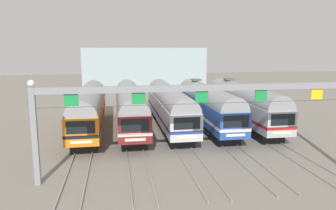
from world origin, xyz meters
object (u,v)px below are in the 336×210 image
Objects in this scene: commuter_train_maroon at (130,106)px; commuter_train_blue at (207,104)px; commuter_train_stainless at (243,103)px; commuter_train_orange at (89,107)px; catenary_gantry at (202,102)px; commuter_train_silver at (169,105)px.

commuter_train_blue reaches higher than commuter_train_maroon.
commuter_train_blue and commuter_train_stainless have the same top height.
commuter_train_orange is 1.00× the size of commuter_train_stainless.
commuter_train_orange is 1.00× the size of commuter_train_maroon.
commuter_train_blue is at bearing 0.03° from commuter_train_maroon.
commuter_train_blue is 14.42m from catenary_gantry.
commuter_train_stainless reaches higher than commuter_train_maroon.
catenary_gantry is at bearing -90.00° from commuter_train_silver.
commuter_train_stainless is at bearing 0.00° from commuter_train_blue.
commuter_train_silver is 0.80× the size of catenary_gantry.
commuter_train_silver is 13.74m from catenary_gantry.
commuter_train_maroon is 1.00× the size of commuter_train_silver.
commuter_train_stainless is at bearing 0.01° from commuter_train_orange.
commuter_train_orange is at bearing 180.00° from commuter_train_silver.
commuter_train_silver is at bearing 90.00° from catenary_gantry.
catenary_gantry is (4.35, -13.49, 2.59)m from commuter_train_maroon.
commuter_train_stainless reaches higher than commuter_train_silver.
catenary_gantry is at bearing -122.81° from commuter_train_stainless.
commuter_train_blue reaches higher than commuter_train_orange.
commuter_train_maroon is 13.06m from commuter_train_stainless.
commuter_train_stainless is (17.41, 0.00, 0.00)m from commuter_train_orange.
catenary_gantry is at bearing -107.87° from commuter_train_blue.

